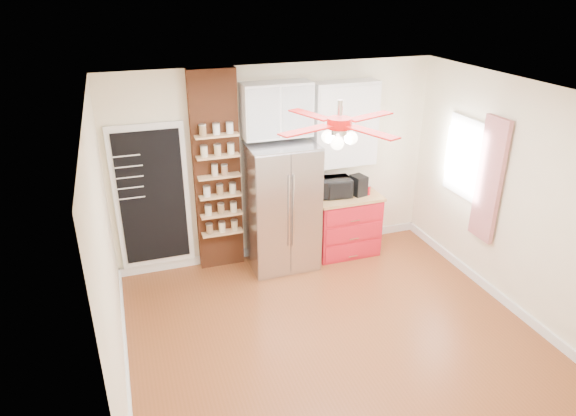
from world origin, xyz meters
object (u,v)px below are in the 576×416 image
object	(u,v)px
toaster_oven	(333,187)
red_cabinet	(345,223)
fridge	(282,207)
ceiling_fan	(339,124)
canister_left	(367,190)
coffee_maker	(358,185)
pantry_jar_oats	(215,170)

from	to	relation	value
toaster_oven	red_cabinet	bearing A→B (deg)	0.39
fridge	toaster_oven	bearing A→B (deg)	4.89
ceiling_fan	toaster_oven	world-z (taller)	ceiling_fan
red_cabinet	canister_left	xyz separation A→B (m)	(0.28, -0.08, 0.51)
canister_left	fridge	bearing A→B (deg)	178.51
coffee_maker	pantry_jar_oats	distance (m)	2.03
ceiling_fan	red_cabinet	bearing A→B (deg)	61.29
fridge	canister_left	bearing A→B (deg)	-1.49
fridge	ceiling_fan	size ratio (longest dim) A/B	1.25
fridge	toaster_oven	size ratio (longest dim) A/B	3.70
red_cabinet	toaster_oven	bearing A→B (deg)	175.26
fridge	toaster_oven	xyz separation A→B (m)	(0.77, 0.07, 0.16)
red_cabinet	ceiling_fan	world-z (taller)	ceiling_fan
toaster_oven	ceiling_fan	bearing A→B (deg)	-108.00
red_cabinet	ceiling_fan	size ratio (longest dim) A/B	0.67
canister_left	coffee_maker	bearing A→B (deg)	163.32
ceiling_fan	toaster_oven	size ratio (longest dim) A/B	2.96
ceiling_fan	pantry_jar_oats	size ratio (longest dim) A/B	9.79
red_cabinet	coffee_maker	size ratio (longest dim) A/B	3.37
toaster_oven	coffee_maker	xyz separation A→B (m)	(0.36, -0.06, 0.01)
fridge	canister_left	distance (m)	1.26
fridge	red_cabinet	size ratio (longest dim) A/B	1.86
coffee_maker	toaster_oven	bearing A→B (deg)	157.43
red_cabinet	canister_left	distance (m)	0.59
coffee_maker	pantry_jar_oats	world-z (taller)	pantry_jar_oats
red_cabinet	toaster_oven	size ratio (longest dim) A/B	1.99
toaster_oven	coffee_maker	world-z (taller)	coffee_maker
fridge	pantry_jar_oats	xyz separation A→B (m)	(-0.85, 0.15, 0.57)
canister_left	pantry_jar_oats	distance (m)	2.16
toaster_oven	pantry_jar_oats	distance (m)	1.68
coffee_maker	canister_left	bearing A→B (deg)	-29.31
red_cabinet	fridge	bearing A→B (deg)	-177.05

